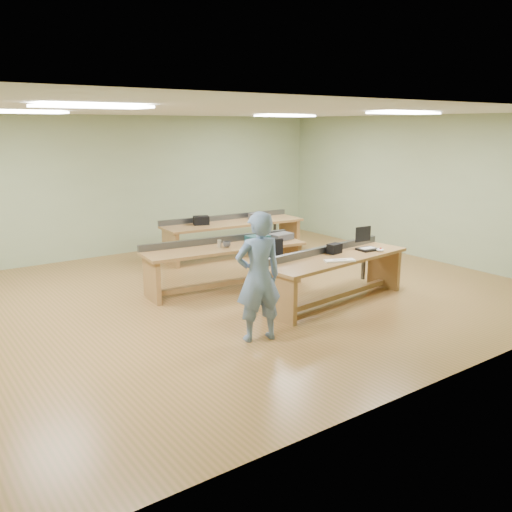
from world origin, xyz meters
The scene contains 22 objects.
floor centered at (0.00, 0.00, 0.00)m, with size 10.00×10.00×0.00m, color #936237.
ceiling centered at (0.00, 0.00, 3.00)m, with size 10.00×10.00×0.00m, color silver.
wall_back centered at (0.00, 4.00, 1.50)m, with size 10.00×0.04×3.00m, color #99AC82.
wall_front centered at (0.00, -4.00, 1.50)m, with size 10.00×0.04×3.00m, color #99AC82.
wall_right centered at (5.00, 0.00, 1.50)m, with size 0.04×8.00×3.00m, color #99AC82.
fluor_panels centered at (0.00, 0.00, 2.97)m, with size 6.20×3.50×0.03m.
workbench_front centered at (1.36, -1.26, 0.55)m, with size 2.81×1.03×0.86m.
workbench_mid centered at (0.32, 0.41, 0.56)m, with size 2.92×1.06×0.86m.
workbench_back centered at (1.77, 2.37, 0.56)m, with size 3.18×1.07×0.86m.
person centered at (-0.58, -1.84, 0.86)m, with size 0.63×0.41×1.73m, color #677FA8.
laptop_base centered at (2.10, -1.25, 0.77)m, with size 0.32×0.26×0.04m, color black.
laptop_screen centered at (2.11, -1.12, 1.00)m, with size 0.32×0.02×0.25m, color black.
keyboard centered at (1.18, -1.53, 0.76)m, with size 0.47×0.16×0.03m, color white.
trackball_mouse centered at (2.19, -1.44, 0.78)m, with size 0.12×0.14×0.06m, color white.
camera_bag centered at (1.49, -1.09, 0.83)m, with size 0.24×0.15×0.16m, color black.
task_chair centered at (0.81, -0.41, 0.34)m, with size 0.58×0.58×0.92m.
parts_bin_teal centered at (0.95, 0.30, 0.82)m, with size 0.38×0.28×0.13m, color #12373D.
parts_bin_grey centered at (1.46, 0.28, 0.81)m, with size 0.42×0.27×0.11m, color #3E3E41.
mug centered at (0.31, 0.32, 0.80)m, with size 0.13×0.13×0.10m, color #3E3E41.
drinks_can centered at (0.21, 0.39, 0.81)m, with size 0.07×0.07×0.13m, color silver.
storage_box_back centered at (1.06, 2.48, 0.84)m, with size 0.32×0.23×0.18m, color black.
tray_back centered at (2.42, 2.40, 0.82)m, with size 0.33×0.24×0.13m, color #3E3E41.
Camera 1 is at (-4.54, -7.32, 2.76)m, focal length 38.00 mm.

